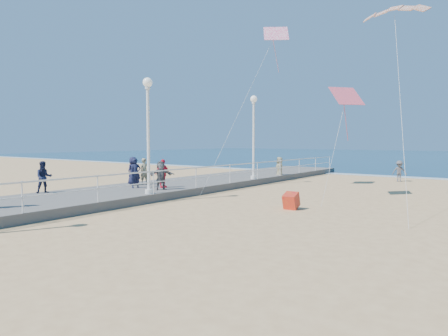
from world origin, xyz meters
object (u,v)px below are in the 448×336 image
Objects in this scene: spectator_5 at (161,175)px; box_kite at (291,202)px; spectator_3 at (163,173)px; spectator_7 at (44,177)px; beach_walker_c at (280,169)px; spectator_4 at (133,171)px; spectator_0 at (136,173)px; lamp_post_far at (254,128)px; beach_walker_a at (399,171)px; spectator_6 at (145,171)px; lamp_post_mid at (148,123)px.

spectator_5 reaches higher than box_kite.
spectator_7 is (-2.95, -4.82, 0.00)m from spectator_3.
spectator_7 is 15.92m from beach_walker_c.
spectator_4 reaches higher than spectator_3.
spectator_4 is (-1.15, 0.81, 0.01)m from spectator_0.
lamp_post_far is 3.45× the size of spectator_0.
lamp_post_far is at bearing -27.46° from spectator_4.
beach_walker_c is (-7.12, -4.21, 0.11)m from beach_walker_a.
spectator_6 is 0.98× the size of spectator_7.
spectator_4 is (-3.38, -7.04, -2.48)m from lamp_post_far.
spectator_6 is (-2.00, 0.57, -0.01)m from spectator_3.
beach_walker_c is 2.81× the size of box_kite.
spectator_4 is 1.07× the size of spectator_6.
spectator_0 is 1.07× the size of spectator_5.
spectator_5 is 0.98× the size of beach_walker_a.
spectator_4 is at bearing 177.11° from box_kite.
spectator_6 is at bearing -116.58° from lamp_post_far.
spectator_3 reaches higher than spectator_5.
lamp_post_far is 7.56m from spectator_6.
spectator_6 is 0.87× the size of beach_walker_c.
spectator_0 is 18.23m from beach_walker_a.
lamp_post_mid is 3.68× the size of spectator_5.
spectator_3 is at bearing 120.02° from lamp_post_mid.
spectator_5 is (2.75, -0.58, -0.06)m from spectator_4.
spectator_7 is 11.49m from box_kite.
lamp_post_mid is at bearing -135.00° from beach_walker_a.
beach_walker_c is at bearing 29.26° from spectator_5.
beach_walker_a is at bearing -5.61° from spectator_7.
lamp_post_mid is at bearing -97.39° from spectator_0.
lamp_post_far reaches higher than beach_walker_c.
beach_walker_c is at bearing 3.54° from spectator_3.
lamp_post_mid is at bearing -118.15° from spectator_6.
spectator_3 is 2.08m from spectator_6.
lamp_post_mid reaches higher than spectator_5.
lamp_post_mid is 9.00m from lamp_post_far.
box_kite is at bearing -40.30° from spectator_7.
beach_walker_c is (-0.08, 3.62, -2.82)m from lamp_post_far.
box_kite is at bearing -63.24° from spectator_0.
box_kite is at bearing -90.44° from spectator_4.
beach_walker_c is at bearing -19.00° from spectator_4.
spectator_4 is 2.61× the size of box_kite.
lamp_post_far is (0.00, 9.00, 0.00)m from lamp_post_mid.
lamp_post_mid is 7.37m from box_kite.
spectator_4 is at bearing 15.01° from spectator_7.
lamp_post_far is 10.93m from beach_walker_a.
spectator_7 is at bearing -158.62° from box_kite.
spectator_0 is 1.39m from spectator_3.
spectator_7 is (-4.14, -11.77, -2.51)m from lamp_post_far.
spectator_4 is 9.62m from box_kite.
beach_walker_a is at bearing 78.21° from beach_walker_c.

